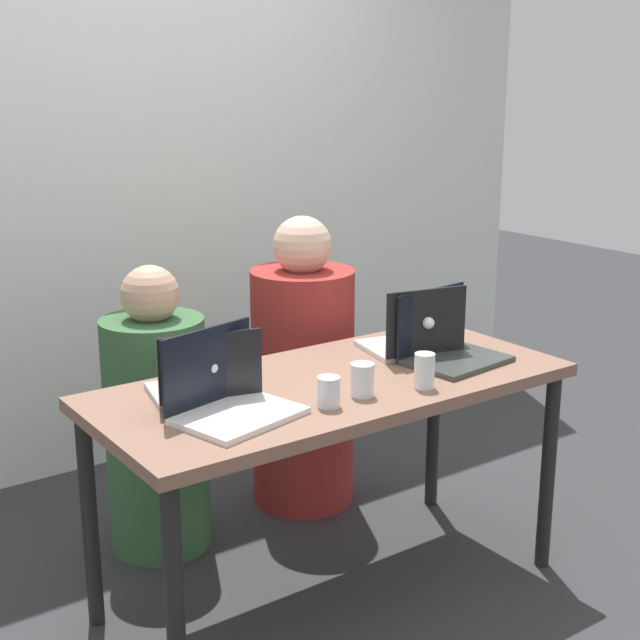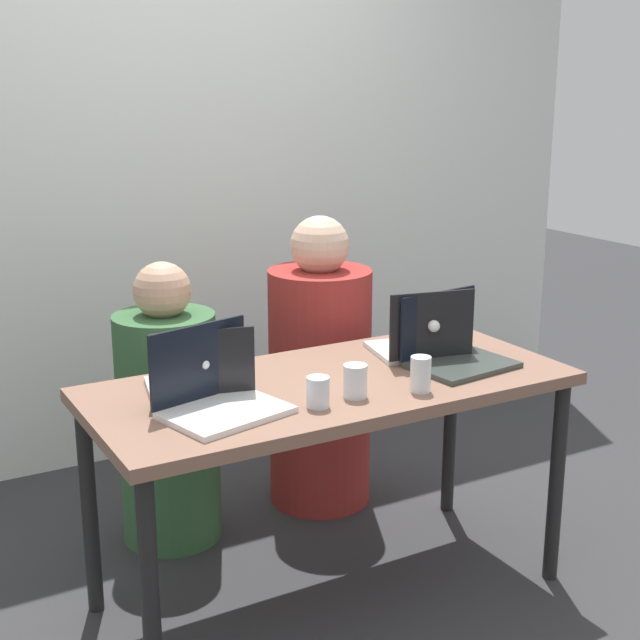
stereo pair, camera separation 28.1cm
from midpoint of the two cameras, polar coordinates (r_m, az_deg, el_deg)
ground_plane at (r=3.13m, az=3.33°, el=-17.06°), size 12.00×12.00×0.00m
back_wall at (r=4.00m, az=-8.13°, el=9.58°), size 4.50×0.10×2.58m
desk at (r=2.83m, az=3.54°, el=-5.35°), size 1.52×0.68×0.75m
person_on_left at (r=3.30m, az=-7.29°, el=-6.35°), size 0.37×0.37×1.05m
person_on_right at (r=3.55m, az=2.25°, el=-3.77°), size 0.49×0.49×1.17m
laptop_back_right at (r=3.07m, az=9.12°, el=-1.36°), size 0.34×0.31×0.24m
laptop_back_left at (r=2.69m, az=-4.75°, el=-3.74°), size 0.35×0.29×0.21m
laptop_front_right at (r=2.99m, az=11.22°, el=-1.93°), size 0.35×0.29×0.23m
laptop_front_left at (r=2.53m, az=-3.52°, el=-4.83°), size 0.38×0.32×0.24m
water_glass_center at (r=2.65m, az=5.31°, el=-4.10°), size 0.07×0.07×0.10m
water_glass_right at (r=2.72m, az=9.41°, el=-3.63°), size 0.06×0.06×0.11m
water_glass_left at (r=2.57m, az=3.01°, el=-4.81°), size 0.07×0.07×0.09m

